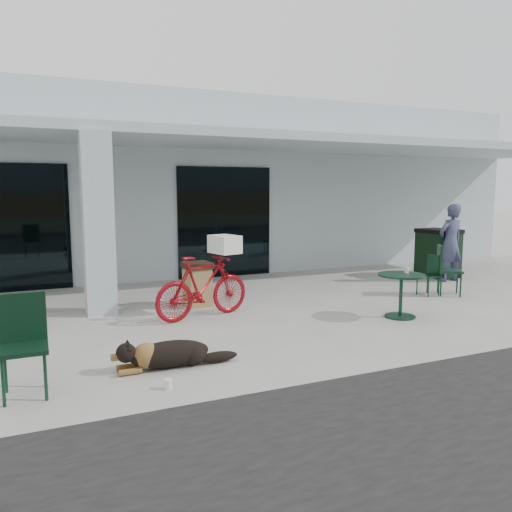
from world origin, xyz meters
name	(u,v)px	position (x,y,z in m)	size (l,w,h in m)	color
ground	(228,338)	(0.00, 0.00, 0.00)	(80.00, 80.00, 0.00)	#AAA9A0
building	(126,186)	(0.00, 8.50, 2.25)	(22.00, 7.00, 4.50)	silver
storefront_glass_right	(225,222)	(1.80, 4.98, 1.35)	(2.40, 0.06, 2.70)	black
column	(98,224)	(-1.50, 2.30, 1.56)	(0.50, 0.50, 3.12)	silver
overhang	(164,137)	(0.00, 3.60, 3.21)	(22.00, 2.80, 0.18)	silver
bicycle	(203,287)	(0.03, 1.27, 0.53)	(0.50, 1.77, 1.06)	maroon
laundry_basket	(225,244)	(0.47, 1.38, 1.22)	(0.52, 0.38, 0.31)	white
dog	(170,352)	(-1.06, -0.85, 0.19)	(1.13, 0.38, 0.38)	black
cup_near_dog	(168,384)	(-1.25, -1.50, 0.06)	(0.09, 0.09, 0.11)	white
cafe_chair_near	(23,347)	(-2.65, -1.10, 0.53)	(0.48, 0.52, 1.06)	#133723
cafe_table_far	(401,296)	(3.10, -0.04, 0.37)	(0.79, 0.79, 0.74)	#133723
cafe_chair_far_a	(450,270)	(5.22, 1.01, 0.51)	(0.46, 0.51, 1.03)	#133723
cafe_chair_far_b	(428,275)	(4.81, 1.17, 0.41)	(0.37, 0.41, 0.82)	#133723
person	(450,243)	(6.40, 2.20, 0.91)	(0.67, 0.44, 1.83)	#394060
cup_on_table	(407,270)	(3.27, 0.02, 0.79)	(0.07, 0.07, 0.10)	white
trash_receptacle	(197,284)	(0.20, 2.13, 0.41)	(0.48, 0.48, 0.82)	#937D4C
wheeled_bin	(438,253)	(6.62, 2.80, 0.59)	(0.73, 0.93, 1.19)	black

